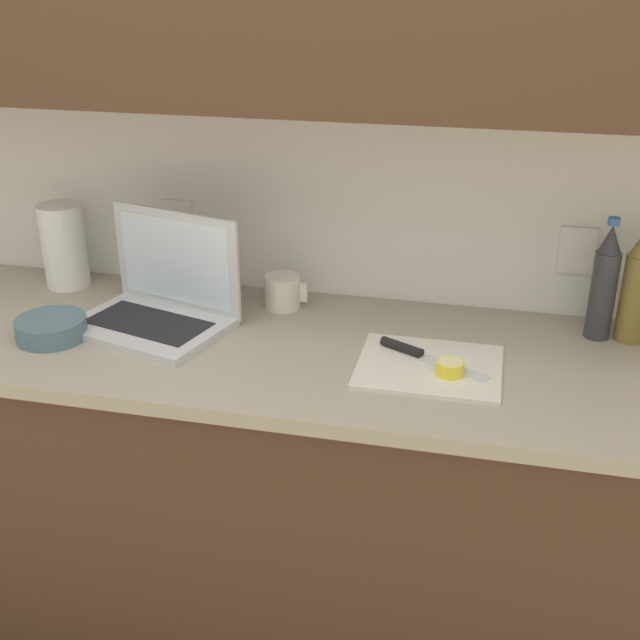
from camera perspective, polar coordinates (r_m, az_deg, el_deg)
name	(u,v)px	position (r m, az deg, el deg)	size (l,w,h in m)	color
ground_plane	(278,618)	(2.47, -2.97, -20.41)	(12.00, 12.00, 0.00)	#847056
wall_back	(294,40)	(2.00, -1.89, 19.26)	(5.20, 0.38, 2.60)	white
counter_unit	(268,488)	(2.18, -3.73, -11.84)	(2.49, 0.66, 0.89)	#472D1E
laptop	(160,299)	(2.06, -11.29, 1.47)	(0.43, 0.35, 0.27)	silver
cutting_board	(429,366)	(1.84, 7.78, -3.29)	(0.32, 0.27, 0.01)	silver
knife	(415,352)	(1.87, 6.75, -2.29)	(0.26, 0.15, 0.02)	silver
lemon_half_cut	(450,368)	(1.80, 9.24, -3.37)	(0.06, 0.06, 0.03)	yellow
bottle_green_soda	(604,284)	(2.03, 19.55, 2.46)	(0.06, 0.06, 0.30)	#333338
bottle_oil_tall	(637,287)	(2.04, 21.63, 2.22)	(0.07, 0.07, 0.30)	olive
measuring_cup	(283,292)	(2.12, -2.67, 2.02)	(0.11, 0.09, 0.09)	silver
bowl_white	(51,328)	(2.06, -18.56, -0.56)	(0.17, 0.17, 0.05)	slate
paper_towel_roll	(64,246)	(2.35, -17.74, 5.06)	(0.12, 0.12, 0.23)	white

